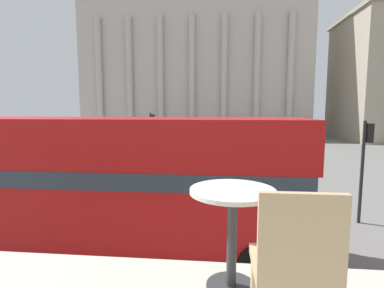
{
  "coord_description": "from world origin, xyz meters",
  "views": [
    {
      "loc": [
        0.83,
        -2.4,
        4.3
      ],
      "look_at": [
        -0.94,
        15.52,
        2.17
      ],
      "focal_mm": 28.0,
      "sensor_mm": 36.0,
      "label": 1
    }
  ],
  "objects_px": {
    "car_maroon": "(197,159)",
    "pedestrian_white": "(6,181)",
    "traffic_light_near": "(365,157)",
    "traffic_light_mid": "(152,134)",
    "traffic_light_far": "(222,132)",
    "double_decker_bus": "(108,179)",
    "pedestrian_blue": "(151,144)",
    "cafe_chair_0": "(294,263)",
    "plaza_building_left": "(196,71)",
    "pedestrian_olive": "(113,149)",
    "cafe_dining_table": "(232,216)"
  },
  "relations": [
    {
      "from": "car_maroon",
      "to": "pedestrian_white",
      "type": "height_order",
      "value": "pedestrian_white"
    },
    {
      "from": "traffic_light_near",
      "to": "traffic_light_mid",
      "type": "distance_m",
      "value": 12.96
    },
    {
      "from": "traffic_light_far",
      "to": "double_decker_bus",
      "type": "bearing_deg",
      "value": -100.24
    },
    {
      "from": "car_maroon",
      "to": "pedestrian_blue",
      "type": "bearing_deg",
      "value": -69.74
    },
    {
      "from": "cafe_chair_0",
      "to": "traffic_light_mid",
      "type": "distance_m",
      "value": 19.01
    },
    {
      "from": "traffic_light_mid",
      "to": "car_maroon",
      "type": "height_order",
      "value": "traffic_light_mid"
    },
    {
      "from": "double_decker_bus",
      "to": "pedestrian_blue",
      "type": "bearing_deg",
      "value": 107.34
    },
    {
      "from": "traffic_light_mid",
      "to": "car_maroon",
      "type": "relative_size",
      "value": 0.95
    },
    {
      "from": "cafe_chair_0",
      "to": "car_maroon",
      "type": "distance_m",
      "value": 19.9
    },
    {
      "from": "traffic_light_mid",
      "to": "double_decker_bus",
      "type": "bearing_deg",
      "value": -82.94
    },
    {
      "from": "double_decker_bus",
      "to": "plaza_building_left",
      "type": "relative_size",
      "value": 0.32
    },
    {
      "from": "double_decker_bus",
      "to": "pedestrian_olive",
      "type": "bearing_deg",
      "value": 117.52
    },
    {
      "from": "plaza_building_left",
      "to": "pedestrian_white",
      "type": "relative_size",
      "value": 19.72
    },
    {
      "from": "traffic_light_near",
      "to": "car_maroon",
      "type": "distance_m",
      "value": 12.01
    },
    {
      "from": "traffic_light_near",
      "to": "cafe_chair_0",
      "type": "bearing_deg",
      "value": -116.13
    },
    {
      "from": "traffic_light_near",
      "to": "traffic_light_mid",
      "type": "bearing_deg",
      "value": 140.28
    },
    {
      "from": "double_decker_bus",
      "to": "cafe_dining_table",
      "type": "xyz_separation_m",
      "value": [
        3.33,
        -6.16,
        1.28
      ]
    },
    {
      "from": "plaza_building_left",
      "to": "pedestrian_blue",
      "type": "relative_size",
      "value": 20.08
    },
    {
      "from": "traffic_light_mid",
      "to": "traffic_light_far",
      "type": "relative_size",
      "value": 1.19
    },
    {
      "from": "plaza_building_left",
      "to": "pedestrian_blue",
      "type": "xyz_separation_m",
      "value": [
        -2.27,
        -22.58,
        -9.52
      ]
    },
    {
      "from": "cafe_dining_table",
      "to": "pedestrian_white",
      "type": "xyz_separation_m",
      "value": [
        -9.89,
        10.43,
        -2.52
      ]
    },
    {
      "from": "cafe_chair_0",
      "to": "pedestrian_blue",
      "type": "height_order",
      "value": "cafe_chair_0"
    },
    {
      "from": "traffic_light_mid",
      "to": "traffic_light_far",
      "type": "distance_m",
      "value": 8.3
    },
    {
      "from": "traffic_light_near",
      "to": "pedestrian_olive",
      "type": "relative_size",
      "value": 2.3
    },
    {
      "from": "traffic_light_mid",
      "to": "car_maroon",
      "type": "distance_m",
      "value": 3.73
    },
    {
      "from": "traffic_light_near",
      "to": "plaza_building_left",
      "type": "bearing_deg",
      "value": 103.94
    },
    {
      "from": "pedestrian_olive",
      "to": "pedestrian_white",
      "type": "xyz_separation_m",
      "value": [
        -0.86,
        -11.41,
        0.06
      ]
    },
    {
      "from": "cafe_chair_0",
      "to": "car_maroon",
      "type": "xyz_separation_m",
      "value": [
        -2.12,
        19.59,
        -2.83
      ]
    },
    {
      "from": "traffic_light_mid",
      "to": "plaza_building_left",
      "type": "bearing_deg",
      "value": 89.32
    },
    {
      "from": "double_decker_bus",
      "to": "traffic_light_mid",
      "type": "bearing_deg",
      "value": 104.63
    },
    {
      "from": "pedestrian_white",
      "to": "traffic_light_near",
      "type": "bearing_deg",
      "value": -167.68
    },
    {
      "from": "pedestrian_olive",
      "to": "pedestrian_white",
      "type": "height_order",
      "value": "pedestrian_white"
    },
    {
      "from": "cafe_dining_table",
      "to": "pedestrian_white",
      "type": "distance_m",
      "value": 14.59
    },
    {
      "from": "cafe_chair_0",
      "to": "pedestrian_olive",
      "type": "distance_m",
      "value": 24.43
    },
    {
      "from": "plaza_building_left",
      "to": "car_maroon",
      "type": "xyz_separation_m",
      "value": [
        2.58,
        -29.17,
        -9.83
      ]
    },
    {
      "from": "plaza_building_left",
      "to": "traffic_light_near",
      "type": "xyz_separation_m",
      "value": [
        9.61,
        -38.73,
        -8.0
      ]
    },
    {
      "from": "plaza_building_left",
      "to": "traffic_light_far",
      "type": "bearing_deg",
      "value": -79.49
    },
    {
      "from": "plaza_building_left",
      "to": "pedestrian_olive",
      "type": "bearing_deg",
      "value": -99.96
    },
    {
      "from": "double_decker_bus",
      "to": "traffic_light_mid",
      "type": "distance_m",
      "value": 11.65
    },
    {
      "from": "double_decker_bus",
      "to": "traffic_light_far",
      "type": "bearing_deg",
      "value": 87.33
    },
    {
      "from": "cafe_chair_0",
      "to": "pedestrian_blue",
      "type": "relative_size",
      "value": 0.52
    },
    {
      "from": "traffic_light_mid",
      "to": "pedestrian_blue",
      "type": "height_order",
      "value": "traffic_light_mid"
    },
    {
      "from": "traffic_light_far",
      "to": "pedestrian_blue",
      "type": "relative_size",
      "value": 1.93
    },
    {
      "from": "car_maroon",
      "to": "pedestrian_white",
      "type": "distance_m",
      "value": 11.77
    },
    {
      "from": "pedestrian_olive",
      "to": "pedestrian_white",
      "type": "relative_size",
      "value": 0.94
    },
    {
      "from": "pedestrian_olive",
      "to": "double_decker_bus",
      "type": "bearing_deg",
      "value": 171.13
    },
    {
      "from": "plaza_building_left",
      "to": "traffic_light_near",
      "type": "distance_m",
      "value": 40.7
    },
    {
      "from": "cafe_dining_table",
      "to": "pedestrian_olive",
      "type": "bearing_deg",
      "value": 112.46
    },
    {
      "from": "cafe_chair_0",
      "to": "pedestrian_blue",
      "type": "xyz_separation_m",
      "value": [
        -6.97,
        26.18,
        -2.52
      ]
    },
    {
      "from": "traffic_light_far",
      "to": "pedestrian_olive",
      "type": "relative_size",
      "value": 2.0
    }
  ]
}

